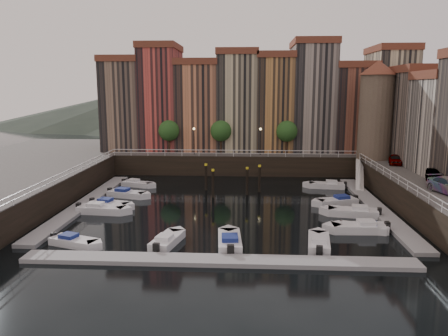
# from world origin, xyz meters

# --- Properties ---
(ground) EXTENTS (200.00, 200.00, 0.00)m
(ground) POSITION_xyz_m (0.00, 0.00, 0.00)
(ground) COLOR black
(ground) RESTS_ON ground
(quay_far) EXTENTS (80.00, 20.00, 3.00)m
(quay_far) POSITION_xyz_m (0.00, 26.00, 1.50)
(quay_far) COLOR black
(quay_far) RESTS_ON ground
(dock_left) EXTENTS (2.00, 28.00, 0.35)m
(dock_left) POSITION_xyz_m (-16.20, -1.00, 0.17)
(dock_left) COLOR gray
(dock_left) RESTS_ON ground
(dock_right) EXTENTS (2.00, 28.00, 0.35)m
(dock_right) POSITION_xyz_m (16.20, -1.00, 0.17)
(dock_right) COLOR gray
(dock_right) RESTS_ON ground
(dock_near) EXTENTS (30.00, 2.00, 0.35)m
(dock_near) POSITION_xyz_m (0.00, -17.00, 0.17)
(dock_near) COLOR gray
(dock_near) RESTS_ON ground
(mountains) EXTENTS (145.00, 100.00, 18.00)m
(mountains) POSITION_xyz_m (1.72, 110.00, 7.92)
(mountains) COLOR #2D382D
(mountains) RESTS_ON ground
(far_terrace) EXTENTS (48.70, 10.30, 17.50)m
(far_terrace) POSITION_xyz_m (3.31, 23.50, 10.95)
(far_terrace) COLOR #7F6551
(far_terrace) RESTS_ON quay_far
(corner_tower) EXTENTS (5.20, 5.20, 13.80)m
(corner_tower) POSITION_xyz_m (20.00, 14.50, 10.19)
(corner_tower) COLOR #6B5B4C
(corner_tower) RESTS_ON quay_right
(promenade_trees) EXTENTS (21.20, 3.20, 5.20)m
(promenade_trees) POSITION_xyz_m (-1.33, 18.20, 6.58)
(promenade_trees) COLOR black
(promenade_trees) RESTS_ON quay_far
(street_lamps) EXTENTS (10.36, 0.36, 4.18)m
(street_lamps) POSITION_xyz_m (-1.00, 17.20, 5.90)
(street_lamps) COLOR black
(street_lamps) RESTS_ON quay_far
(railings) EXTENTS (36.08, 34.04, 0.52)m
(railings) POSITION_xyz_m (0.00, 4.88, 3.79)
(railings) COLOR white
(railings) RESTS_ON ground
(gangway) EXTENTS (2.78, 8.32, 3.73)m
(gangway) POSITION_xyz_m (17.10, 10.00, 1.92)
(gangway) COLOR white
(gangway) RESTS_ON ground
(mooring_pilings) EXTENTS (7.22, 4.11, 3.78)m
(mooring_pilings) POSITION_xyz_m (0.12, 5.15, 1.65)
(mooring_pilings) COLOR black
(mooring_pilings) RESTS_ON ground
(boat_left_0) EXTENTS (4.51, 2.86, 1.01)m
(boat_left_0) POSITION_xyz_m (-12.44, -13.96, 0.34)
(boat_left_0) COLOR silver
(boat_left_0) RESTS_ON ground
(boat_left_1) EXTENTS (5.31, 2.33, 1.20)m
(boat_left_1) POSITION_xyz_m (-13.38, -4.35, 0.40)
(boat_left_1) COLOR silver
(boat_left_1) RESTS_ON ground
(boat_left_2) EXTENTS (4.83, 2.80, 1.08)m
(boat_left_2) POSITION_xyz_m (-13.14, -2.13, 0.36)
(boat_left_2) COLOR silver
(boat_left_2) RESTS_ON ground
(boat_left_3) EXTENTS (5.09, 3.00, 1.14)m
(boat_left_3) POSITION_xyz_m (-12.58, 2.70, 0.38)
(boat_left_3) COLOR silver
(boat_left_3) RESTS_ON ground
(boat_left_4) EXTENTS (4.55, 2.89, 1.02)m
(boat_left_4) POSITION_xyz_m (-12.78, 8.52, 0.34)
(boat_left_4) COLOR silver
(boat_left_4) RESTS_ON ground
(boat_right_0) EXTENTS (5.25, 2.08, 1.20)m
(boat_right_0) POSITION_xyz_m (12.52, -9.15, 0.40)
(boat_right_0) COLOR silver
(boat_right_0) RESTS_ON ground
(boat_right_1) EXTENTS (4.54, 2.67, 1.02)m
(boat_right_1) POSITION_xyz_m (12.88, -8.93, 0.34)
(boat_right_1) COLOR silver
(boat_right_1) RESTS_ON ground
(boat_right_2) EXTENTS (5.41, 2.75, 1.21)m
(boat_right_2) POSITION_xyz_m (13.17, -3.98, 0.41)
(boat_right_2) COLOR silver
(boat_right_2) RESTS_ON ground
(boat_right_3) EXTENTS (4.99, 3.16, 1.12)m
(boat_right_3) POSITION_xyz_m (12.39, 0.52, 0.38)
(boat_right_3) COLOR silver
(boat_right_3) RESTS_ON ground
(boat_right_4) EXTENTS (4.94, 2.30, 1.11)m
(boat_right_4) POSITION_xyz_m (12.73, 8.90, 0.37)
(boat_right_4) COLOR silver
(boat_right_4) RESTS_ON ground
(boat_near_1) EXTENTS (2.57, 4.74, 1.06)m
(boat_near_1) POSITION_xyz_m (-4.61, -13.37, 0.36)
(boat_near_1) COLOR silver
(boat_near_1) RESTS_ON ground
(boat_near_2) EXTENTS (2.24, 5.27, 1.19)m
(boat_near_2) POSITION_xyz_m (0.69, -13.43, 0.40)
(boat_near_2) COLOR silver
(boat_near_2) RESTS_ON ground
(boat_near_3) EXTENTS (2.35, 4.88, 1.10)m
(boat_near_3) POSITION_xyz_m (8.10, -13.24, 0.37)
(boat_near_3) COLOR silver
(boat_near_3) RESTS_ON ground
(car_a) EXTENTS (2.50, 4.13, 1.32)m
(car_a) POSITION_xyz_m (21.58, 9.85, 3.66)
(car_a) COLOR gray
(car_a) RESTS_ON quay_right
(car_b) EXTENTS (2.81, 4.84, 1.51)m
(car_b) POSITION_xyz_m (21.88, -2.09, 3.75)
(car_b) COLOR gray
(car_b) RESTS_ON quay_right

